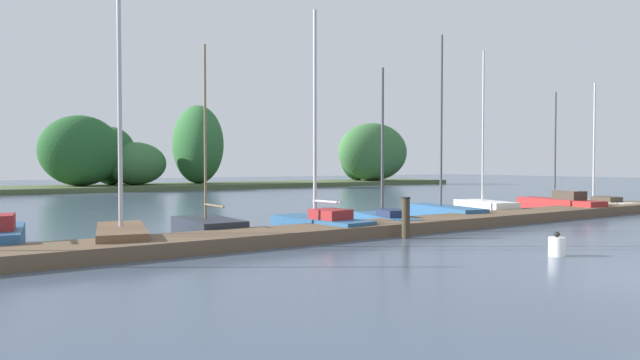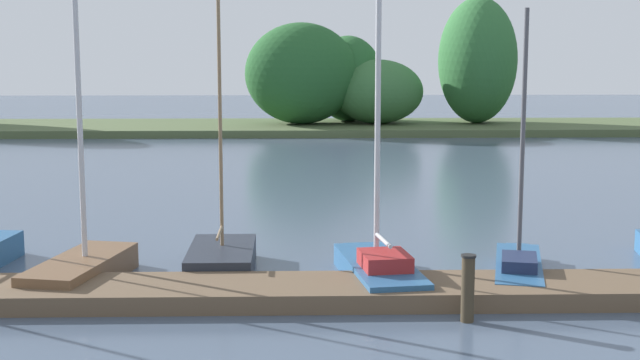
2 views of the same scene
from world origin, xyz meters
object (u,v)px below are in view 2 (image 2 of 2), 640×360
sailboat_5 (519,265)px  mooring_piling_1 (468,288)px  sailboat_3 (222,256)px  sailboat_2 (83,263)px  sailboat_4 (378,265)px

sailboat_5 → mooring_piling_1: (-1.60, -2.83, 0.30)m
sailboat_5 → sailboat_3: bearing=94.9°
sailboat_3 → sailboat_5: sailboat_3 is taller
sailboat_2 → sailboat_4: bearing=-79.8°
sailboat_2 → sailboat_5: sailboat_2 is taller
sailboat_3 → sailboat_4: bearing=-110.4°
sailboat_4 → mooring_piling_1: bearing=-160.7°
mooring_piling_1 → sailboat_5: bearing=60.6°
sailboat_3 → mooring_piling_1: sailboat_3 is taller
sailboat_4 → sailboat_3: bearing=62.3°
sailboat_3 → sailboat_4: (3.22, -1.17, 0.09)m
sailboat_5 → sailboat_4: bearing=108.6°
sailboat_4 → sailboat_5: (2.91, 0.27, -0.08)m
sailboat_3 → mooring_piling_1: 5.88m
sailboat_5 → mooring_piling_1: sailboat_5 is taller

